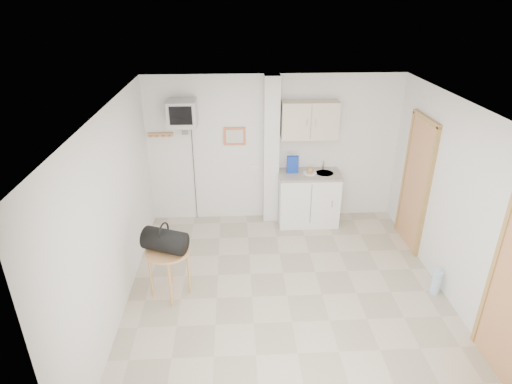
{
  "coord_description": "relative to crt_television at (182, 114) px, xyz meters",
  "views": [
    {
      "loc": [
        -0.65,
        -4.51,
        3.68
      ],
      "look_at": [
        -0.38,
        0.6,
        1.25
      ],
      "focal_mm": 30.0,
      "sensor_mm": 36.0,
      "label": 1
    }
  ],
  "objects": [
    {
      "name": "ground",
      "position": [
        1.45,
        -2.02,
        -1.94
      ],
      "size": [
        4.5,
        4.5,
        0.0
      ],
      "primitive_type": "plane",
      "color": "#BCAD97",
      "rests_on": "ground"
    },
    {
      "name": "room_envelope",
      "position": [
        1.69,
        -1.93,
        -0.4
      ],
      "size": [
        4.24,
        4.54,
        2.55
      ],
      "color": "white",
      "rests_on": "ground"
    },
    {
      "name": "kitchenette",
      "position": [
        2.02,
        -0.02,
        -1.13
      ],
      "size": [
        1.03,
        0.58,
        2.1
      ],
      "color": "white",
      "rests_on": "ground"
    },
    {
      "name": "crt_television",
      "position": [
        0.0,
        0.0,
        0.0
      ],
      "size": [
        0.44,
        0.45,
        2.15
      ],
      "color": "slate",
      "rests_on": "ground"
    },
    {
      "name": "round_table",
      "position": [
        -0.08,
        -1.91,
        -1.35
      ],
      "size": [
        0.57,
        0.57,
        0.69
      ],
      "rotation": [
        0.0,
        0.0,
        0.14
      ],
      "color": "#BD844D",
      "rests_on": "ground"
    },
    {
      "name": "duffel_bag",
      "position": [
        -0.1,
        -1.91,
        -1.1
      ],
      "size": [
        0.61,
        0.48,
        0.4
      ],
      "rotation": [
        0.0,
        0.0,
        -0.39
      ],
      "color": "black",
      "rests_on": "round_table"
    },
    {
      "name": "water_bottle",
      "position": [
        3.43,
        -2.05,
        -1.77
      ],
      "size": [
        0.12,
        0.12,
        0.37
      ],
      "color": "#AACBE2",
      "rests_on": "ground"
    }
  ]
}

